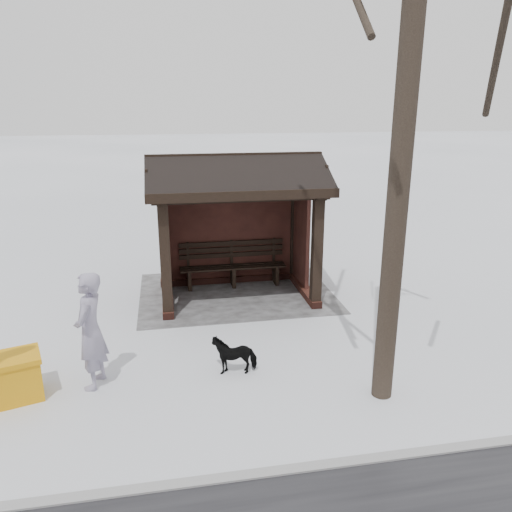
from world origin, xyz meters
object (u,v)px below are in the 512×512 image
at_px(pedestrian, 90,331).
at_px(dog, 234,354).
at_px(bus_shelter, 235,197).
at_px(grit_bin, 9,378).

xyz_separation_m(pedestrian, dog, (-2.11, -0.04, -0.59)).
relative_size(bus_shelter, pedestrian, 2.03).
xyz_separation_m(dog, grit_bin, (3.24, 0.22, 0.05)).
bearing_deg(dog, bus_shelter, 174.49).
height_order(dog, grit_bin, grit_bin).
height_order(pedestrian, grit_bin, pedestrian).
bearing_deg(grit_bin, dog, 166.85).
distance_m(bus_shelter, dog, 3.82).
bearing_deg(pedestrian, bus_shelter, 155.67).
bearing_deg(pedestrian, grit_bin, -66.89).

